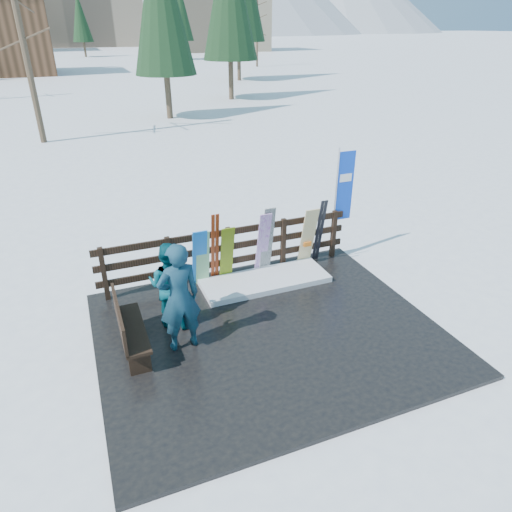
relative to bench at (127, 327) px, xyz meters
name	(u,v)px	position (x,y,z in m)	size (l,w,h in m)	color
ground	(269,334)	(2.41, -0.32, -0.60)	(700.00, 700.00, 0.00)	white
deck	(269,332)	(2.41, -0.32, -0.56)	(6.00, 5.00, 0.08)	black
fence	(229,249)	(2.41, 1.88, 0.14)	(5.60, 0.10, 1.15)	black
snow_patch	(265,280)	(3.02, 1.28, -0.46)	(2.73, 1.00, 0.12)	white
bench	(127,327)	(0.00, 0.00, 0.00)	(0.41, 1.50, 0.97)	black
snowboard_0	(199,258)	(1.70, 1.66, 0.16)	(0.30, 0.03, 1.38)	#187BF0
snowboard_1	(203,259)	(1.77, 1.66, 0.13)	(0.28, 0.03, 1.32)	white
snowboard_2	(227,254)	(2.30, 1.66, 0.14)	(0.28, 0.03, 1.34)	#BDE109
snowboard_3	(263,244)	(3.12, 1.66, 0.23)	(0.27, 0.03, 1.53)	white
snowboard_4	(267,241)	(3.22, 1.66, 0.29)	(0.25, 0.03, 1.62)	black
snowboard_5	(308,237)	(4.21, 1.66, 0.20)	(0.33, 0.03, 1.46)	white
ski_pair_a	(215,248)	(2.06, 1.73, 0.29)	(0.16, 0.27, 1.61)	#962F12
ski_pair_b	(319,231)	(4.54, 1.73, 0.27)	(0.17, 0.30, 1.57)	black
rental_flag	(342,190)	(5.18, 1.93, 1.09)	(0.45, 0.04, 2.60)	silver
person_front	(179,298)	(0.86, -0.17, 0.46)	(0.71, 0.47, 1.95)	#194F5D
person_back	(170,285)	(0.85, 0.57, 0.30)	(0.80, 0.62, 1.64)	#054654
resort_buildings	(65,0)	(3.44, 115.09, 9.21)	(73.00, 87.60, 22.60)	tan
trees	(110,14)	(5.53, 48.55, 5.41)	(42.35, 68.84, 14.26)	#382B1E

